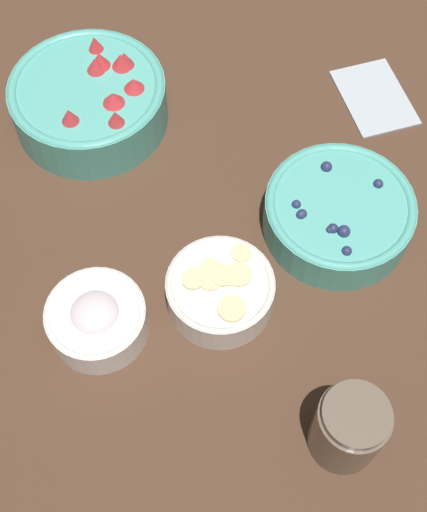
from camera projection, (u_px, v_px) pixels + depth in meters
name	position (u px, v px, depth m)	size (l,w,h in m)	color
ground_plane	(206.00, 257.00, 0.91)	(4.00, 4.00, 0.00)	#4C3323
bowl_strawberries	(90.00, 98.00, 0.98)	(0.21, 0.21, 0.09)	#56B7A8
bowl_blueberries	(339.00, 213.00, 0.90)	(0.19, 0.19, 0.06)	#56B7A8
bowl_bananas	(220.00, 290.00, 0.85)	(0.13, 0.13, 0.05)	white
bowl_cream	(97.00, 318.00, 0.83)	(0.12, 0.12, 0.06)	white
jar_chocolate	(348.00, 429.00, 0.75)	(0.08, 0.08, 0.10)	brown
napkin	(375.00, 97.00, 1.03)	(0.16, 0.14, 0.01)	#B2BCC6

